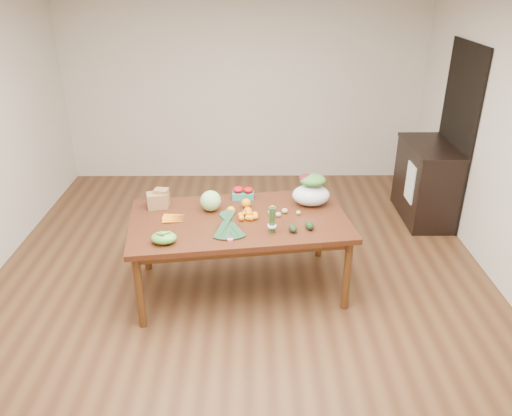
{
  "coord_description": "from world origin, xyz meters",
  "views": [
    {
      "loc": [
        0.12,
        -3.96,
        2.8
      ],
      "look_at": [
        0.15,
        0.0,
        0.9
      ],
      "focal_mm": 35.0,
      "sensor_mm": 36.0,
      "label": 1
    }
  ],
  "objects_px": {
    "dining_table": "(240,253)",
    "mandarin_cluster": "(249,215)",
    "kale_bunch": "(229,227)",
    "asparagus_bundle": "(272,219)",
    "cabbage": "(211,201)",
    "salad_bag": "(311,191)",
    "cabinet": "(426,182)",
    "paper_bag": "(157,199)"
  },
  "relations": [
    {
      "from": "dining_table",
      "to": "mandarin_cluster",
      "type": "bearing_deg",
      "value": -16.44
    },
    {
      "from": "mandarin_cluster",
      "to": "kale_bunch",
      "type": "bearing_deg",
      "value": -118.58
    },
    {
      "from": "mandarin_cluster",
      "to": "asparagus_bundle",
      "type": "relative_size",
      "value": 0.72
    },
    {
      "from": "cabbage",
      "to": "salad_bag",
      "type": "bearing_deg",
      "value": 7.18
    },
    {
      "from": "mandarin_cluster",
      "to": "salad_bag",
      "type": "bearing_deg",
      "value": 26.72
    },
    {
      "from": "dining_table",
      "to": "kale_bunch",
      "type": "relative_size",
      "value": 4.91
    },
    {
      "from": "mandarin_cluster",
      "to": "dining_table",
      "type": "bearing_deg",
      "value": 171.34
    },
    {
      "from": "cabbage",
      "to": "cabinet",
      "type": "bearing_deg",
      "value": 28.28
    },
    {
      "from": "asparagus_bundle",
      "to": "dining_table",
      "type": "bearing_deg",
      "value": 128.74
    },
    {
      "from": "kale_bunch",
      "to": "mandarin_cluster",
      "type": "bearing_deg",
      "value": 53.64
    },
    {
      "from": "paper_bag",
      "to": "cabbage",
      "type": "height_order",
      "value": "cabbage"
    },
    {
      "from": "cabinet",
      "to": "dining_table",
      "type": "bearing_deg",
      "value": -145.88
    },
    {
      "from": "cabinet",
      "to": "mandarin_cluster",
      "type": "xyz_separation_m",
      "value": [
        -2.14,
        -1.52,
        0.32
      ]
    },
    {
      "from": "kale_bunch",
      "to": "salad_bag",
      "type": "height_order",
      "value": "salad_bag"
    },
    {
      "from": "cabinet",
      "to": "cabbage",
      "type": "relative_size",
      "value": 5.21
    },
    {
      "from": "paper_bag",
      "to": "asparagus_bundle",
      "type": "xyz_separation_m",
      "value": [
        1.07,
        -0.51,
        0.04
      ]
    },
    {
      "from": "salad_bag",
      "to": "mandarin_cluster",
      "type": "bearing_deg",
      "value": -153.28
    },
    {
      "from": "dining_table",
      "to": "paper_bag",
      "type": "relative_size",
      "value": 7.83
    },
    {
      "from": "cabinet",
      "to": "kale_bunch",
      "type": "xyz_separation_m",
      "value": [
        -2.3,
        -1.83,
        0.36
      ]
    },
    {
      "from": "dining_table",
      "to": "kale_bunch",
      "type": "distance_m",
      "value": 0.56
    },
    {
      "from": "paper_bag",
      "to": "kale_bunch",
      "type": "distance_m",
      "value": 0.89
    },
    {
      "from": "dining_table",
      "to": "salad_bag",
      "type": "xyz_separation_m",
      "value": [
        0.68,
        0.29,
        0.51
      ]
    },
    {
      "from": "dining_table",
      "to": "asparagus_bundle",
      "type": "height_order",
      "value": "asparagus_bundle"
    },
    {
      "from": "dining_table",
      "to": "mandarin_cluster",
      "type": "distance_m",
      "value": 0.43
    },
    {
      "from": "cabinet",
      "to": "mandarin_cluster",
      "type": "bearing_deg",
      "value": -144.56
    },
    {
      "from": "paper_bag",
      "to": "cabbage",
      "type": "bearing_deg",
      "value": -7.45
    },
    {
      "from": "cabbage",
      "to": "mandarin_cluster",
      "type": "relative_size",
      "value": 1.09
    },
    {
      "from": "cabinet",
      "to": "salad_bag",
      "type": "distance_m",
      "value": 2.01
    },
    {
      "from": "paper_bag",
      "to": "salad_bag",
      "type": "height_order",
      "value": "salad_bag"
    },
    {
      "from": "asparagus_bundle",
      "to": "salad_bag",
      "type": "xyz_separation_m",
      "value": [
        0.39,
        0.56,
        0.01
      ]
    },
    {
      "from": "mandarin_cluster",
      "to": "asparagus_bundle",
      "type": "xyz_separation_m",
      "value": [
        0.2,
        -0.26,
        0.08
      ]
    },
    {
      "from": "dining_table",
      "to": "salad_bag",
      "type": "height_order",
      "value": "salad_bag"
    },
    {
      "from": "kale_bunch",
      "to": "paper_bag",
      "type": "bearing_deg",
      "value": 133.85
    },
    {
      "from": "cabbage",
      "to": "kale_bunch",
      "type": "xyz_separation_m",
      "value": [
        0.19,
        -0.49,
        -0.02
      ]
    },
    {
      "from": "kale_bunch",
      "to": "asparagus_bundle",
      "type": "height_order",
      "value": "asparagus_bundle"
    },
    {
      "from": "dining_table",
      "to": "paper_bag",
      "type": "xyz_separation_m",
      "value": [
        -0.78,
        0.23,
        0.46
      ]
    },
    {
      "from": "dining_table",
      "to": "mandarin_cluster",
      "type": "height_order",
      "value": "mandarin_cluster"
    },
    {
      "from": "paper_bag",
      "to": "salad_bag",
      "type": "relative_size",
      "value": 0.7
    },
    {
      "from": "paper_bag",
      "to": "mandarin_cluster",
      "type": "distance_m",
      "value": 0.9
    },
    {
      "from": "dining_table",
      "to": "paper_bag",
      "type": "height_order",
      "value": "paper_bag"
    },
    {
      "from": "salad_bag",
      "to": "asparagus_bundle",
      "type": "bearing_deg",
      "value": -125.09
    },
    {
      "from": "asparagus_bundle",
      "to": "salad_bag",
      "type": "distance_m",
      "value": 0.68
    }
  ]
}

